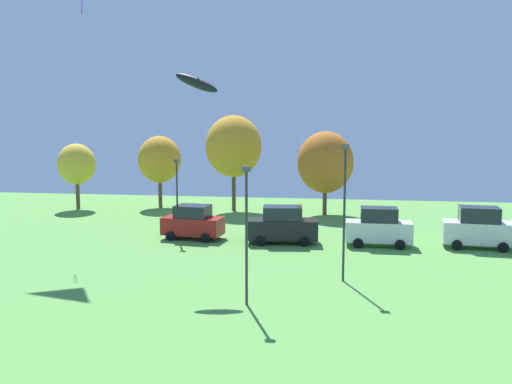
{
  "coord_description": "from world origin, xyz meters",
  "views": [
    {
      "loc": [
        0.41,
        2.54,
        7.82
      ],
      "look_at": [
        -1.74,
        16.56,
        6.06
      ],
      "focal_mm": 38.0,
      "sensor_mm": 36.0,
      "label": 1
    }
  ],
  "objects_px": {
    "parked_car_second_from_left": "(282,225)",
    "parked_car_third_from_left": "(379,227)",
    "treeline_tree_1": "(160,160)",
    "kite_flying_5": "(196,83)",
    "parked_car_rightmost_in_row": "(478,228)",
    "parked_car_leftmost": "(193,222)",
    "light_post_2": "(344,205)",
    "light_post_1": "(177,194)",
    "treeline_tree_2": "(234,146)",
    "treeline_tree_3": "(325,162)",
    "treeline_tree_0": "(77,164)",
    "light_post_0": "(246,227)"
  },
  "relations": [
    {
      "from": "parked_car_second_from_left",
      "to": "parked_car_third_from_left",
      "type": "distance_m",
      "value": 6.25
    },
    {
      "from": "parked_car_second_from_left",
      "to": "treeline_tree_1",
      "type": "distance_m",
      "value": 19.61
    },
    {
      "from": "kite_flying_5",
      "to": "treeline_tree_1",
      "type": "xyz_separation_m",
      "value": [
        -9.38,
        21.36,
        -5.46
      ]
    },
    {
      "from": "parked_car_second_from_left",
      "to": "parked_car_third_from_left",
      "type": "xyz_separation_m",
      "value": [
        6.25,
        0.1,
        0.02
      ]
    },
    {
      "from": "parked_car_rightmost_in_row",
      "to": "treeline_tree_1",
      "type": "distance_m",
      "value": 29.28
    },
    {
      "from": "kite_flying_5",
      "to": "parked_car_leftmost",
      "type": "bearing_deg",
      "value": 107.56
    },
    {
      "from": "light_post_2",
      "to": "light_post_1",
      "type": "bearing_deg",
      "value": 142.88
    },
    {
      "from": "light_post_2",
      "to": "treeline_tree_1",
      "type": "height_order",
      "value": "light_post_2"
    },
    {
      "from": "parked_car_leftmost",
      "to": "treeline_tree_2",
      "type": "bearing_deg",
      "value": 94.79
    },
    {
      "from": "kite_flying_5",
      "to": "treeline_tree_3",
      "type": "height_order",
      "value": "kite_flying_5"
    },
    {
      "from": "parked_car_rightmost_in_row",
      "to": "treeline_tree_0",
      "type": "bearing_deg",
      "value": 166.3
    },
    {
      "from": "parked_car_second_from_left",
      "to": "light_post_2",
      "type": "height_order",
      "value": "light_post_2"
    },
    {
      "from": "treeline_tree_0",
      "to": "kite_flying_5",
      "type": "bearing_deg",
      "value": -48.92
    },
    {
      "from": "kite_flying_5",
      "to": "parked_car_second_from_left",
      "type": "xyz_separation_m",
      "value": [
        3.82,
        7.24,
        -8.79
      ]
    },
    {
      "from": "parked_car_third_from_left",
      "to": "light_post_2",
      "type": "relative_size",
      "value": 0.61
    },
    {
      "from": "light_post_0",
      "to": "treeline_tree_0",
      "type": "xyz_separation_m",
      "value": [
        -20.19,
        24.43,
        0.74
      ]
    },
    {
      "from": "light_post_1",
      "to": "treeline_tree_2",
      "type": "xyz_separation_m",
      "value": [
        1.44,
        12.8,
        2.72
      ]
    },
    {
      "from": "light_post_0",
      "to": "treeline_tree_2",
      "type": "height_order",
      "value": "treeline_tree_2"
    },
    {
      "from": "light_post_1",
      "to": "treeline_tree_3",
      "type": "relative_size",
      "value": 0.76
    },
    {
      "from": "kite_flying_5",
      "to": "parked_car_second_from_left",
      "type": "distance_m",
      "value": 12.01
    },
    {
      "from": "parked_car_third_from_left",
      "to": "treeline_tree_3",
      "type": "height_order",
      "value": "treeline_tree_3"
    },
    {
      "from": "parked_car_third_from_left",
      "to": "parked_car_second_from_left",
      "type": "bearing_deg",
      "value": -178.59
    },
    {
      "from": "parked_car_third_from_left",
      "to": "treeline_tree_0",
      "type": "height_order",
      "value": "treeline_tree_0"
    },
    {
      "from": "parked_car_rightmost_in_row",
      "to": "treeline_tree_2",
      "type": "relative_size",
      "value": 0.52
    },
    {
      "from": "parked_car_leftmost",
      "to": "treeline_tree_2",
      "type": "relative_size",
      "value": 0.49
    },
    {
      "from": "parked_car_leftmost",
      "to": "treeline_tree_1",
      "type": "bearing_deg",
      "value": 123.72
    },
    {
      "from": "treeline_tree_2",
      "to": "treeline_tree_3",
      "type": "height_order",
      "value": "treeline_tree_2"
    },
    {
      "from": "treeline_tree_0",
      "to": "parked_car_second_from_left",
      "type": "bearing_deg",
      "value": -30.07
    },
    {
      "from": "parked_car_leftmost",
      "to": "treeline_tree_0",
      "type": "distance_m",
      "value": 18.46
    },
    {
      "from": "treeline_tree_1",
      "to": "treeline_tree_3",
      "type": "xyz_separation_m",
      "value": [
        15.67,
        -2.13,
        0.04
      ]
    },
    {
      "from": "kite_flying_5",
      "to": "light_post_0",
      "type": "relative_size",
      "value": 0.41
    },
    {
      "from": "parked_car_leftmost",
      "to": "treeline_tree_1",
      "type": "xyz_separation_m",
      "value": [
        -6.95,
        13.68,
        3.39
      ]
    },
    {
      "from": "treeline_tree_0",
      "to": "treeline_tree_1",
      "type": "xyz_separation_m",
      "value": [
        7.25,
        2.28,
        0.36
      ]
    },
    {
      "from": "parked_car_second_from_left",
      "to": "treeline_tree_0",
      "type": "xyz_separation_m",
      "value": [
        -20.45,
        11.84,
        2.97
      ]
    },
    {
      "from": "parked_car_third_from_left",
      "to": "treeline_tree_1",
      "type": "distance_m",
      "value": 24.2
    },
    {
      "from": "parked_car_leftmost",
      "to": "light_post_0",
      "type": "bearing_deg",
      "value": -58.57
    },
    {
      "from": "treeline_tree_1",
      "to": "treeline_tree_2",
      "type": "height_order",
      "value": "treeline_tree_2"
    },
    {
      "from": "light_post_1",
      "to": "treeline_tree_1",
      "type": "bearing_deg",
      "value": 113.08
    },
    {
      "from": "parked_car_third_from_left",
      "to": "parked_car_rightmost_in_row",
      "type": "relative_size",
      "value": 0.94
    },
    {
      "from": "kite_flying_5",
      "to": "parked_car_third_from_left",
      "type": "height_order",
      "value": "kite_flying_5"
    },
    {
      "from": "light_post_2",
      "to": "treeline_tree_0",
      "type": "height_order",
      "value": "light_post_2"
    },
    {
      "from": "parked_car_third_from_left",
      "to": "treeline_tree_2",
      "type": "distance_m",
      "value": 18.24
    },
    {
      "from": "parked_car_leftmost",
      "to": "parked_car_second_from_left",
      "type": "height_order",
      "value": "parked_car_second_from_left"
    },
    {
      "from": "treeline_tree_1",
      "to": "parked_car_third_from_left",
      "type": "bearing_deg",
      "value": -35.79
    },
    {
      "from": "parked_car_leftmost",
      "to": "kite_flying_5",
      "type": "bearing_deg",
      "value": -65.67
    },
    {
      "from": "kite_flying_5",
      "to": "treeline_tree_3",
      "type": "relative_size",
      "value": 0.35
    },
    {
      "from": "parked_car_second_from_left",
      "to": "light_post_2",
      "type": "xyz_separation_m",
      "value": [
        3.94,
        -8.3,
        2.64
      ]
    },
    {
      "from": "parked_car_rightmost_in_row",
      "to": "treeline_tree_3",
      "type": "bearing_deg",
      "value": 136.37
    },
    {
      "from": "parked_car_rightmost_in_row",
      "to": "treeline_tree_0",
      "type": "xyz_separation_m",
      "value": [
        -32.94,
        11.37,
        2.89
      ]
    },
    {
      "from": "kite_flying_5",
      "to": "treeline_tree_1",
      "type": "bearing_deg",
      "value": 113.72
    }
  ]
}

